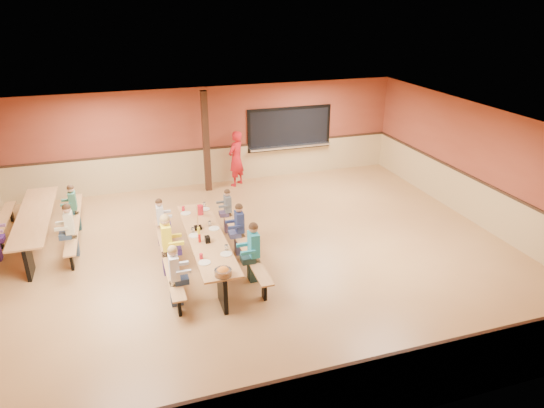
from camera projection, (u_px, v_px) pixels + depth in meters
name	position (u px, v px, depth m)	size (l,w,h in m)	color
ground	(255.00, 257.00, 11.00)	(12.00, 12.00, 0.00)	olive
room_envelope	(254.00, 230.00, 10.73)	(12.04, 10.04, 3.02)	brown
kitchen_pass_through	(290.00, 130.00, 15.48)	(2.78, 0.28, 1.38)	black
structural_post	(206.00, 142.00, 14.20)	(0.18, 0.18, 3.00)	black
cafeteria_table_main	(207.00, 245.00, 10.41)	(1.91, 3.70, 0.74)	#B27B46
cafeteria_table_second	(36.00, 223.00, 11.44)	(1.91, 3.70, 0.74)	#B27B46
seated_child_white_left	(175.00, 276.00, 9.10)	(0.38, 0.31, 1.23)	silver
seated_adult_yellow	(167.00, 245.00, 10.12)	(0.43, 0.35, 1.33)	yellow
seated_child_grey_left	(161.00, 222.00, 11.35)	(0.34, 0.28, 1.15)	silver
seated_child_teal_right	(254.00, 252.00, 9.87)	(0.41, 0.33, 1.29)	teal
seated_child_navy_right	(240.00, 229.00, 10.92)	(0.37, 0.31, 1.22)	navy
seated_child_char_right	(228.00, 211.00, 11.96)	(0.33, 0.27, 1.12)	#4F5559
seated_child_green_sec	(74.00, 208.00, 12.06)	(0.36, 0.29, 1.19)	#34725C
seated_child_tan_sec	(70.00, 230.00, 10.85)	(0.39, 0.32, 1.24)	beige
standing_woman	(236.00, 159.00, 14.84)	(0.63, 0.41, 1.72)	#B4141B
punch_pitcher	(200.00, 210.00, 11.32)	(0.16, 0.16, 0.22)	red
chip_bowl	(223.00, 272.00, 8.85)	(0.32, 0.32, 0.15)	orange
napkin_dispenser	(207.00, 239.00, 10.05)	(0.10, 0.14, 0.13)	black
condiment_mustard	(199.00, 231.00, 10.37)	(0.06, 0.06, 0.17)	yellow
condiment_ketchup	(199.00, 238.00, 10.05)	(0.06, 0.06, 0.17)	#B2140F
table_paddle	(198.00, 223.00, 10.60)	(0.16, 0.16, 0.56)	black
place_settings	(206.00, 234.00, 10.30)	(0.65, 3.30, 0.11)	beige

